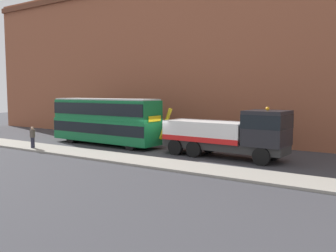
# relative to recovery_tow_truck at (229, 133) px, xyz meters

# --- Properties ---
(ground_plane) EXTENTS (120.00, 120.00, 0.00)m
(ground_plane) POSITION_rel_recovery_tow_truck_xyz_m (-5.60, -0.29, -1.76)
(ground_plane) COLOR #38383D
(near_kerb) EXTENTS (60.00, 2.80, 0.15)m
(near_kerb) POSITION_rel_recovery_tow_truck_xyz_m (-5.60, -4.49, -1.68)
(near_kerb) COLOR gray
(near_kerb) RESTS_ON ground_plane
(building_facade) EXTENTS (60.00, 1.50, 16.00)m
(building_facade) POSITION_rel_recovery_tow_truck_xyz_m (-5.60, 6.72, 6.31)
(building_facade) COLOR #935138
(building_facade) RESTS_ON ground_plane
(recovery_tow_truck) EXTENTS (10.19, 3.02, 3.67)m
(recovery_tow_truck) POSITION_rel_recovery_tow_truck_xyz_m (0.00, 0.00, 0.00)
(recovery_tow_truck) COLOR #2D2D2D
(recovery_tow_truck) RESTS_ON ground_plane
(double_decker_bus) EXTENTS (11.13, 3.02, 4.06)m
(double_decker_bus) POSITION_rel_recovery_tow_truck_xyz_m (-11.71, 0.02, 0.47)
(double_decker_bus) COLOR #146B38
(double_decker_bus) RESTS_ON ground_plane
(pedestrian_onlooker) EXTENTS (0.42, 0.48, 1.71)m
(pedestrian_onlooker) POSITION_rel_recovery_tow_truck_xyz_m (-14.69, -5.21, -0.77)
(pedestrian_onlooker) COLOR #232333
(pedestrian_onlooker) RESTS_ON near_kerb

